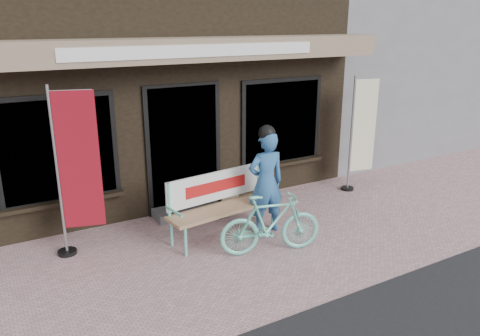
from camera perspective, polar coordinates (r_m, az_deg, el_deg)
ground at (r=6.72m, az=0.31°, el=-10.61°), size 70.00×70.00×0.00m
storefront at (r=10.52m, az=-13.94°, el=16.05°), size 7.00×6.77×6.00m
neighbor_right_near at (r=15.65m, az=18.02°, el=15.33°), size 10.00×7.00×5.60m
bench at (r=7.13m, az=-2.40°, el=-3.84°), size 1.85×0.68×0.98m
person at (r=7.16m, az=3.19°, el=-1.53°), size 0.63×0.45×1.70m
bicycle at (r=6.64m, az=3.75°, el=-6.79°), size 1.53×0.80×0.88m
nobori_red at (r=6.71m, az=-19.34°, el=-0.23°), size 0.71×0.34×2.40m
nobori_cream at (r=9.24m, az=14.58°, el=4.28°), size 0.66×0.28×2.22m
menu_stand at (r=7.83m, az=-1.39°, el=-2.99°), size 0.42×0.16×0.83m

